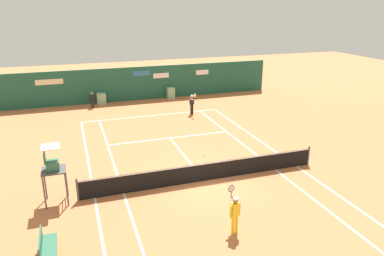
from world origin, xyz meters
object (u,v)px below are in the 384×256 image
at_px(tennis_ball_by_sideline, 204,155).
at_px(tennis_ball_near_service_line, 215,116).
at_px(umpire_chair, 53,167).
at_px(player_near_side, 235,211).
at_px(player_bench, 46,245).
at_px(ball_kid_centre_post, 92,99).
at_px(player_on_baseline, 192,103).

height_order(tennis_ball_by_sideline, tennis_ball_near_service_line, same).
height_order(umpire_chair, player_near_side, umpire_chair).
distance_m(umpire_chair, player_bench, 4.04).
xyz_separation_m(player_bench, tennis_ball_by_sideline, (8.24, 6.61, -0.48)).
height_order(ball_kid_centre_post, tennis_ball_near_service_line, ball_kid_centre_post).
bearing_deg(umpire_chair, player_near_side, 54.49).
bearing_deg(umpire_chair, player_on_baseline, 137.56).
height_order(umpire_chair, player_bench, umpire_chair).
height_order(player_near_side, ball_kid_centre_post, player_near_side).
distance_m(player_near_side, ball_kid_centre_post, 20.28).
bearing_deg(tennis_ball_by_sideline, player_on_baseline, 75.84).
bearing_deg(tennis_ball_near_service_line, player_near_side, -109.37).
bearing_deg(player_bench, player_near_side, 83.70).
relative_size(ball_kid_centre_post, tennis_ball_by_sideline, 19.49).
relative_size(ball_kid_centre_post, tennis_ball_near_service_line, 19.49).
bearing_deg(player_near_side, tennis_ball_near_service_line, 55.71).
relative_size(umpire_chair, tennis_ball_by_sideline, 39.01).
bearing_deg(tennis_ball_near_service_line, player_on_baseline, 138.48).
height_order(player_bench, ball_kid_centre_post, ball_kid_centre_post).
bearing_deg(player_near_side, player_on_baseline, 62.11).
bearing_deg(player_bench, player_on_baseline, 145.16).
xyz_separation_m(player_near_side, tennis_ball_near_service_line, (5.02, 14.27, -0.89)).
distance_m(ball_kid_centre_post, tennis_ball_near_service_line, 10.43).
xyz_separation_m(player_on_baseline, tennis_ball_by_sideline, (-2.07, -8.19, -0.89)).
relative_size(player_on_baseline, player_near_side, 1.00).
relative_size(player_near_side, tennis_ball_near_service_line, 25.97).
bearing_deg(player_near_side, umpire_chair, 129.57).
relative_size(umpire_chair, tennis_ball_near_service_line, 39.01).
bearing_deg(player_near_side, tennis_ball_by_sideline, 63.46).
bearing_deg(ball_kid_centre_post, player_bench, 80.03).
bearing_deg(player_near_side, ball_kid_centre_post, 85.61).
relative_size(player_bench, player_near_side, 0.84).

